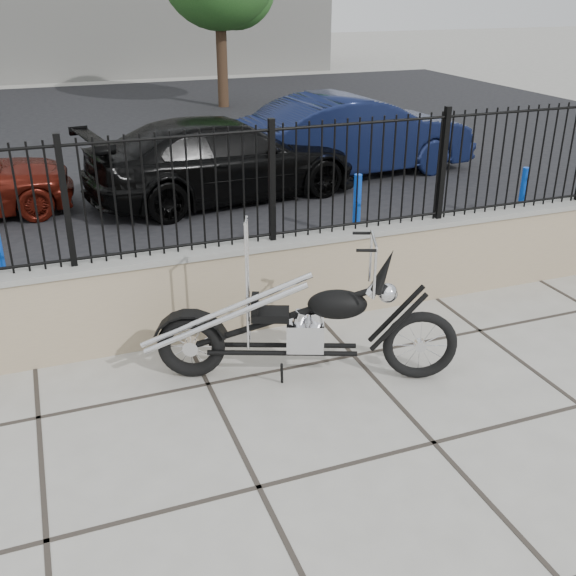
{
  "coord_description": "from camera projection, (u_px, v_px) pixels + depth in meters",
  "views": [
    {
      "loc": [
        -1.18,
        -3.75,
        3.41
      ],
      "look_at": [
        0.84,
        1.63,
        0.8
      ],
      "focal_mm": 42.0,
      "sensor_mm": 36.0,
      "label": 1
    }
  ],
  "objects": [
    {
      "name": "retaining_wall",
      "position": [
        181.0,
        295.0,
        6.92
      ],
      "size": [
        14.0,
        0.36,
        0.96
      ],
      "primitive_type": "cube",
      "color": "gray",
      "rests_on": "ground_plane"
    },
    {
      "name": "ground_plane",
      "position": [
        259.0,
        487.0,
        4.99
      ],
      "size": [
        90.0,
        90.0,
        0.0
      ],
      "primitive_type": "plane",
      "color": "#99968E",
      "rests_on": "ground"
    },
    {
      "name": "bollard_c",
      "position": [
        523.0,
        195.0,
        10.34
      ],
      "size": [
        0.11,
        0.11,
        0.86
      ],
      "primitive_type": "cylinder",
      "rotation": [
        0.0,
        0.0,
        0.03
      ],
      "color": "blue",
      "rests_on": "ground_plane"
    },
    {
      "name": "parking_lot",
      "position": [
        89.0,
        143.0,
        15.64
      ],
      "size": [
        30.0,
        30.0,
        0.0
      ],
      "primitive_type": "plane",
      "color": "black",
      "rests_on": "ground"
    },
    {
      "name": "car_blue",
      "position": [
        354.0,
        135.0,
        12.83
      ],
      "size": [
        4.73,
        1.99,
        1.52
      ],
      "primitive_type": "imported",
      "rotation": [
        0.0,
        0.0,
        1.65
      ],
      "color": "#0E1635",
      "rests_on": "parking_lot"
    },
    {
      "name": "bollard_b",
      "position": [
        357.0,
        207.0,
        9.65
      ],
      "size": [
        0.15,
        0.15,
        0.95
      ],
      "primitive_type": "cylinder",
      "rotation": [
        0.0,
        0.0,
        0.4
      ],
      "color": "#0C40B4",
      "rests_on": "ground_plane"
    },
    {
      "name": "iron_fence",
      "position": [
        174.0,
        194.0,
        6.47
      ],
      "size": [
        14.0,
        0.08,
        1.2
      ],
      "primitive_type": "cube",
      "color": "black",
      "rests_on": "retaining_wall"
    },
    {
      "name": "chopper_motorcycle",
      "position": [
        300.0,
        301.0,
        6.06
      ],
      "size": [
        2.64,
        1.42,
        1.6
      ],
      "primitive_type": null,
      "rotation": [
        0.0,
        0.0,
        -0.38
      ],
      "color": "black",
      "rests_on": "ground_plane"
    },
    {
      "name": "car_black",
      "position": [
        224.0,
        159.0,
        11.41
      ],
      "size": [
        4.95,
        2.61,
        1.37
      ],
      "primitive_type": "imported",
      "rotation": [
        0.0,
        0.0,
        1.72
      ],
      "color": "black",
      "rests_on": "parking_lot"
    }
  ]
}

